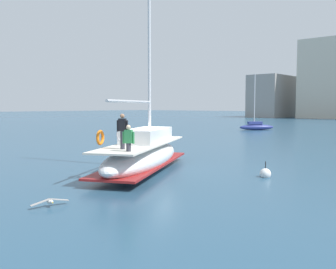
% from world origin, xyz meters
% --- Properties ---
extents(ground_plane, '(400.00, 400.00, 0.00)m').
position_xyz_m(ground_plane, '(0.00, 0.00, 0.00)').
color(ground_plane, '#284C66').
extents(main_sailboat, '(6.41, 9.67, 12.32)m').
position_xyz_m(main_sailboat, '(0.43, -1.26, 0.90)').
color(main_sailboat, silver).
rests_on(main_sailboat, ground).
extents(moored_cutter_left, '(4.13, 4.44, 7.82)m').
position_xyz_m(moored_cutter_left, '(-10.75, 32.75, 0.55)').
color(moored_cutter_left, navy).
rests_on(moored_cutter_left, ground).
extents(seagull, '(0.49, 1.29, 0.18)m').
position_xyz_m(seagull, '(2.95, -8.32, 0.18)').
color(seagull, silver).
rests_on(seagull, ground).
extents(mooring_buoy, '(0.53, 0.53, 0.87)m').
position_xyz_m(mooring_buoy, '(6.05, 1.30, 0.16)').
color(mooring_buoy, silver).
rests_on(mooring_buoy, ground).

